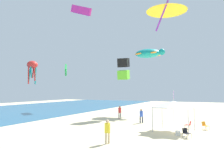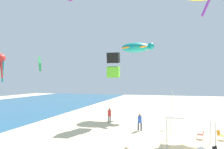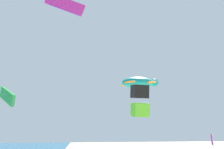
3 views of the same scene
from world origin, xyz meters
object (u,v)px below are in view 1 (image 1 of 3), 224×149
object	(u,v)px
folding_chair_left_of_tent	(189,124)
kite_box_black	(124,69)
banner_flag	(174,102)
kite_octopus_red	(32,66)
kite_parafoil_magenta	(81,10)
folding_chair_facing_ocean	(205,125)
kite_turtle_teal	(148,53)
cooler_box	(178,133)
kite_parafoil_green	(66,70)
canopy_tent	(174,104)
person_by_tent	(107,130)
kite_delta_yellow	(166,8)
person_beachcomber	(141,115)
person_watching_sky	(120,111)
folding_chair_near_cooler	(186,132)

from	to	relation	value
folding_chair_left_of_tent	kite_box_black	world-z (taller)	kite_box_black
banner_flag	folding_chair_left_of_tent	bearing A→B (deg)	-154.80
banner_flag	kite_octopus_red	world-z (taller)	kite_octopus_red
kite_parafoil_magenta	folding_chair_facing_ocean	bearing A→B (deg)	-12.29
kite_box_black	kite_turtle_teal	xyz separation A→B (m)	(7.38, -1.85, 3.38)
cooler_box	kite_parafoil_green	world-z (taller)	kite_parafoil_green
canopy_tent	folding_chair_left_of_tent	distance (m)	3.31
banner_flag	person_by_tent	bearing A→B (deg)	170.05
kite_delta_yellow	kite_box_black	world-z (taller)	kite_delta_yellow
person_beachcomber	folding_chair_left_of_tent	bearing A→B (deg)	-10.81
folding_chair_facing_ocean	kite_parafoil_magenta	size ratio (longest dim) A/B	0.18
kite_parafoil_magenta	kite_box_black	xyz separation A→B (m)	(-0.35, -8.09, -10.58)
kite_octopus_red	kite_turtle_teal	world-z (taller)	kite_turtle_teal
canopy_tent	banner_flag	world-z (taller)	banner_flag
cooler_box	kite_parafoil_magenta	size ratio (longest dim) A/B	0.15
person_by_tent	kite_delta_yellow	distance (m)	10.74
kite_parafoil_magenta	kite_delta_yellow	xyz separation A→B (m)	(-13.53, -17.25, -7.27)
kite_octopus_red	kite_parafoil_green	world-z (taller)	kite_parafoil_green
person_beachcomber	person_by_tent	size ratio (longest dim) A/B	0.96
canopy_tent	folding_chair_left_of_tent	size ratio (longest dim) A/B	4.57
folding_chair_facing_ocean	banner_flag	distance (m)	6.61
folding_chair_left_of_tent	kite_parafoil_magenta	xyz separation A→B (m)	(5.73, 17.87, 17.53)
kite_octopus_red	kite_parafoil_green	size ratio (longest dim) A/B	0.95
person_beachcomber	cooler_box	bearing A→B (deg)	-41.43
person_watching_sky	kite_octopus_red	bearing A→B (deg)	128.46
cooler_box	kite_octopus_red	world-z (taller)	kite_octopus_red
kite_turtle_teal	banner_flag	bearing A→B (deg)	-58.65
canopy_tent	kite_octopus_red	distance (m)	23.39
person_beachcomber	kite_parafoil_magenta	size ratio (longest dim) A/B	0.39
person_by_tent	canopy_tent	bearing A→B (deg)	168.26
cooler_box	kite_delta_yellow	bearing A→B (deg)	178.73
person_watching_sky	folding_chair_near_cooler	bearing A→B (deg)	-109.80
folding_chair_facing_ocean	folding_chair_left_of_tent	world-z (taller)	same
canopy_tent	cooler_box	size ratio (longest dim) A/B	5.40
person_watching_sky	kite_box_black	distance (m)	6.39
person_watching_sky	kite_parafoil_magenta	world-z (taller)	kite_parafoil_magenta
kite_parafoil_magenta	kite_delta_yellow	size ratio (longest dim) A/B	1.32
person_watching_sky	kite_delta_yellow	world-z (taller)	kite_delta_yellow
folding_chair_near_cooler	person_by_tent	bearing A→B (deg)	177.02
folding_chair_left_of_tent	kite_turtle_teal	bearing A→B (deg)	-139.62
banner_flag	kite_turtle_teal	bearing A→B (deg)	35.87
folding_chair_left_of_tent	kite_octopus_red	size ratio (longest dim) A/B	0.22
cooler_box	person_watching_sky	size ratio (longest dim) A/B	0.37
canopy_tent	kite_delta_yellow	distance (m)	9.84
kite_delta_yellow	kite_box_black	bearing A→B (deg)	38.43
person_watching_sky	cooler_box	bearing A→B (deg)	-109.63
cooler_box	kite_octopus_red	bearing A→B (deg)	78.41
canopy_tent	kite_box_black	world-z (taller)	kite_box_black
banner_flag	person_by_tent	xyz separation A→B (m)	(-14.72, 2.58, -1.42)
kite_parafoil_magenta	kite_turtle_teal	size ratio (longest dim) A/B	0.82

